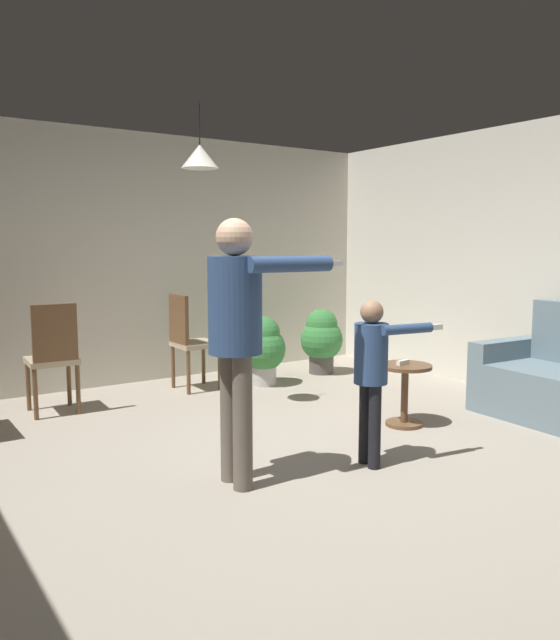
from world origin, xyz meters
The scene contains 11 objects.
ground centered at (0.00, 0.00, 0.00)m, with size 7.68×7.68×0.00m, color #9E9384.
wall_back centered at (0.00, 3.20, 1.35)m, with size 6.40×0.10×2.70m, color silver.
side_table_by_couch centered at (1.38, 0.31, 0.33)m, with size 0.44×0.44×0.52m.
person_adult centered at (-0.42, 0.00, 1.04)m, with size 0.81×0.52×1.67m.
person_child centered at (0.51, -0.23, 0.71)m, with size 0.57×0.39×1.14m.
dining_chair_by_counter centered at (-0.94, 2.33, 0.55)m, with size 0.44×0.44×1.00m.
dining_chair_centre_back centered at (0.47, 2.49, 0.55)m, with size 0.42×0.42×1.00m.
potted_plant_corner centered at (1.22, 2.25, 0.41)m, with size 0.49×0.49×0.74m.
potted_plant_by_wall centered at (2.12, 2.37, 0.42)m, with size 0.50×0.50×0.76m.
spare_remote_on_table centered at (1.36, 0.33, 0.54)m, with size 0.04×0.13×0.04m, color white.
ceiling_light_pendant centered at (0.14, 1.54, 2.25)m, with size 0.32×0.32×0.55m.
Camera 1 is at (-2.34, -3.28, 1.52)m, focal length 34.85 mm.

